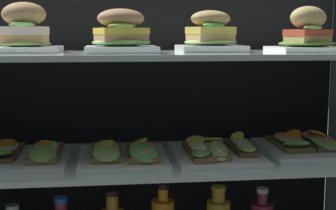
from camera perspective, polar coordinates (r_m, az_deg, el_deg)
name	(u,v)px	position (r m, az deg, el deg)	size (l,w,h in m)	color
case_frame	(163,102)	(1.49, -0.56, 0.36)	(1.19, 0.45, 0.89)	black
shelf_lower_glass	(168,159)	(1.40, 0.00, -6.17)	(1.14, 0.40, 0.01)	silver
riser_upper_tier	(168,108)	(1.37, 0.00, -0.30)	(1.12, 0.38, 0.27)	silver
shelf_upper_glass	(168,55)	(1.35, 0.00, 5.76)	(1.14, 0.40, 0.01)	silver
plated_roll_sandwich_far_right	(25,33)	(1.37, -16.01, 7.85)	(0.18, 0.18, 0.13)	white
plated_roll_sandwich_right_of_center	(121,36)	(1.30, -5.35, 7.85)	(0.18, 0.18, 0.11)	white
plated_roll_sandwich_mid_right	(211,36)	(1.37, 4.88, 7.83)	(0.17, 0.17, 0.11)	white
plated_roll_sandwich_far_left	(308,35)	(1.42, 15.62, 7.64)	(0.19, 0.19, 0.12)	white
open_sandwich_tray_far_left	(24,154)	(1.40, -16.06, -5.43)	(0.23, 0.28, 0.05)	white
open_sandwich_tray_near_right_corner	(124,154)	(1.35, -5.07, -5.55)	(0.23, 0.28, 0.06)	white
open_sandwich_tray_far_right	(216,151)	(1.38, 5.54, -5.21)	(0.23, 0.28, 0.06)	white
open_sandwich_tray_right_of_center	(304,145)	(1.49, 15.23, -4.45)	(0.23, 0.28, 0.07)	white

